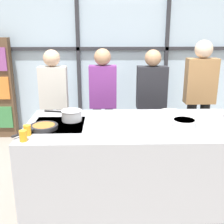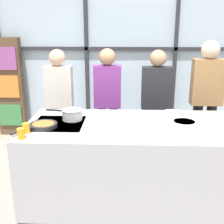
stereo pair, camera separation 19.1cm
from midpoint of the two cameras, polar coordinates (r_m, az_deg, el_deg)
The scene contains 14 objects.
ground_plane at distance 3.35m, azimuth 2.61°, elevation -17.65°, with size 18.00×18.00×0.00m, color gray.
back_window_wall at distance 5.02m, azimuth 0.99°, elevation 11.24°, with size 6.40×0.10×2.80m.
bookshelf at distance 5.28m, azimuth -22.86°, elevation 4.31°, with size 0.47×0.19×1.73m.
demo_island at distance 3.11m, azimuth 2.70°, elevation -10.58°, with size 2.27×1.07×0.93m.
spectator_far_left at distance 4.01m, azimuth -13.04°, elevation 2.54°, with size 0.38×0.23×1.61m.
spectator_center_left at distance 3.93m, azimuth -3.26°, elevation 2.84°, with size 0.37×0.23×1.63m.
spectator_center_right at distance 3.97m, azimuth 6.62°, elevation 2.51°, with size 0.41×0.23×1.61m.
spectator_far_right at distance 4.11m, azimuth 16.12°, elevation 3.56°, with size 0.42×0.24×1.73m.
frying_pan at distance 2.87m, azimuth -15.68°, elevation -2.95°, with size 0.37×0.43×0.04m.
saucepan at distance 3.05m, azimuth -10.03°, elevation -0.64°, with size 0.41×0.22×0.11m.
white_plate at distance 3.36m, azimuth 10.25°, elevation 0.06°, with size 0.26×0.26×0.01m, color white.
mixing_bowl at distance 2.92m, azimuth 12.63°, elevation -2.09°, with size 0.26×0.26×0.06m.
juice_glass_near at distance 2.62m, azimuth -19.63°, elevation -4.61°, with size 0.07×0.07×0.10m, color orange.
juice_glass_far at distance 2.75m, azimuth -18.76°, elevation -3.55°, with size 0.07×0.07×0.10m, color orange.
Camera 1 is at (-0.31, -2.75, 1.90)m, focal length 45.00 mm.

